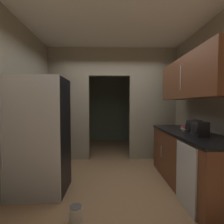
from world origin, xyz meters
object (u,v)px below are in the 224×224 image
refrigerator (39,136)px  paint_can (76,215)px  dishwasher (186,176)px  book_stack (186,129)px  boombox (197,128)px

refrigerator → paint_can: bearing=-46.4°
dishwasher → book_stack: size_ratio=5.19×
refrigerator → dishwasher: size_ratio=2.07×
refrigerator → book_stack: size_ratio=10.76×
dishwasher → paint_can: (-1.43, -0.26, -0.34)m
dishwasher → book_stack: book_stack is taller
refrigerator → dishwasher: (2.14, -0.49, -0.47)m
refrigerator → boombox: bearing=-4.1°
refrigerator → boombox: 2.45m
refrigerator → boombox: refrigerator is taller
paint_can → book_stack: bearing=27.4°
dishwasher → boombox: boombox is taller
dishwasher → refrigerator: bearing=167.2°
boombox → paint_can: boombox is taller
refrigerator → dishwasher: 2.24m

